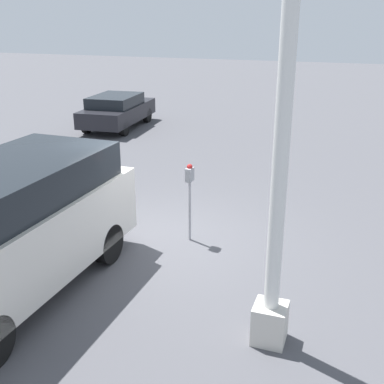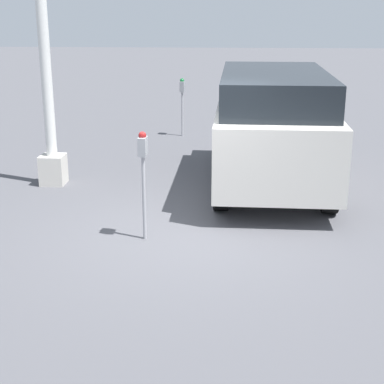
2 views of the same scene
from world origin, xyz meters
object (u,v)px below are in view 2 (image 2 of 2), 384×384
at_px(parking_meter_near, 143,161).
at_px(lamp_post, 46,70).
at_px(parking_meter_far, 182,94).
at_px(parked_van, 273,124).

distance_m(parking_meter_near, lamp_post, 3.45).
bearing_deg(parking_meter_far, parking_meter_near, -176.92).
bearing_deg(parking_meter_near, parked_van, -32.43).
distance_m(parking_meter_near, parked_van, 3.37).
distance_m(parking_meter_far, lamp_post, 4.97).
bearing_deg(parked_van, lamp_post, 93.32).
xyz_separation_m(parking_meter_near, parking_meter_far, (6.99, 0.02, -0.07)).
xyz_separation_m(lamp_post, parked_van, (0.17, -4.03, -0.96)).
height_order(parking_meter_far, parked_van, parked_van).
relative_size(parking_meter_far, lamp_post, 0.26).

